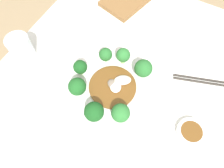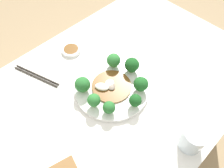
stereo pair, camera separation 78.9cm
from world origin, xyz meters
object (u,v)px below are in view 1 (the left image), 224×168
Objects in this scene: broccoli_east at (94,112)px; broccoli_southwest at (106,55)px; broccoli_southeast at (77,87)px; sauce_dish at (191,132)px; plate at (112,88)px; stirfry_center at (114,85)px; drinking_glass at (21,48)px; broccoli_south at (80,67)px; chopsticks at (206,81)px; broccoli_west at (123,55)px; broccoli_northwest at (143,68)px; broccoli_northeast at (121,113)px.

broccoli_east is 1.27× the size of broccoli_southwest.
broccoli_southeast reaches higher than broccoli_southwest.
plate is at bearing -93.12° from sauce_dish.
drinking_glass reaches higher than stirfry_center.
sauce_dish is at bearing 86.88° from plate.
plate is 5.02× the size of broccoli_south.
plate is 0.12m from broccoli_south.
chopsticks is (-0.29, 0.26, -0.05)m from broccoli_east.
broccoli_southeast is at bearing -22.25° from broccoli_west.
broccoli_south is at bearing -154.34° from broccoli_southeast.
broccoli_southeast is at bearing -50.93° from stirfry_center.
broccoli_southwest is 0.11m from stirfry_center.
broccoli_southeast is 0.12m from stirfry_center.
broccoli_southeast is 0.74× the size of drinking_glass.
sauce_dish is (0.19, 0.01, 0.00)m from chopsticks.
broccoli_east is at bearing 62.68° from broccoli_southeast.
broccoli_west is 0.29m from chopsticks.
broccoli_south is at bearing -63.38° from broccoli_northwest.
stirfry_center is at bearing 43.72° from broccoli_southwest.
broccoli_east is at bearing -17.43° from broccoli_northwest.
sauce_dish is (-0.05, 0.36, -0.05)m from broccoli_southeast.
broccoli_south is 0.27× the size of chopsticks.
broccoli_southwest is at bearing -159.74° from broccoli_east.
broccoli_southwest is (-0.19, -0.07, -0.01)m from broccoli_east.
broccoli_south is 0.12m from stirfry_center.
broccoli_southeast is at bearing 25.66° from broccoli_south.
broccoli_southeast reaches higher than plate.
stirfry_center is 1.69× the size of drinking_glass.
broccoli_east is 1.16× the size of broccoli_south.
drinking_glass is (-0.04, -0.25, -0.01)m from broccoli_southeast.
plate is 0.28m from sauce_dish.
stirfry_center is (0.08, -0.06, -0.03)m from broccoli_northwest.
drinking_glass is at bearing -67.14° from broccoli_southwest.
broccoli_northeast is 0.41m from drinking_glass.
broccoli_south is 0.10m from broccoli_southwest.
plate is at bearing 95.16° from drinking_glass.
plate is at bearing 7.96° from broccoli_west.
broccoli_east reaches higher than stirfry_center.
broccoli_southwest is at bearing -74.33° from chopsticks.
broccoli_southeast is 0.78× the size of sauce_dish.
chopsticks is (-0.18, 0.38, -0.05)m from broccoli_south.
broccoli_northeast is 0.96× the size of broccoli_southeast.
broccoli_south is 0.42m from chopsticks.
broccoli_northeast is 0.32m from chopsticks.
broccoli_east is at bearing 4.45° from broccoli_west.
broccoli_northwest reaches higher than broccoli_northeast.
plate is 4.31× the size of broccoli_northwest.
broccoli_east is 0.29m from sauce_dish.
broccoli_east is at bearing -63.86° from broccoli_northeast.
broccoli_northwest is at bearing 136.22° from broccoli_southeast.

